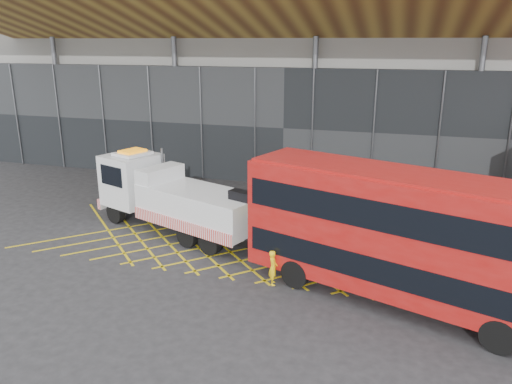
% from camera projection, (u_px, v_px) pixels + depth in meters
% --- Properties ---
extents(ground_plane, '(120.00, 120.00, 0.00)m').
position_uv_depth(ground_plane, '(191.00, 240.00, 25.32)').
color(ground_plane, '#262528').
extents(road_markings, '(26.36, 7.16, 0.01)m').
position_uv_depth(road_markings, '(283.00, 251.00, 23.99)').
color(road_markings, gold).
rests_on(road_markings, ground_plane).
extents(construction_building, '(55.00, 23.97, 18.00)m').
position_uv_depth(construction_building, '(305.00, 51.00, 39.03)').
color(construction_building, gray).
rests_on(construction_building, ground_plane).
extents(recovery_truck, '(11.44, 6.12, 4.07)m').
position_uv_depth(recovery_truck, '(172.00, 197.00, 26.12)').
color(recovery_truck, black).
rests_on(recovery_truck, ground_plane).
extents(bus_towed, '(12.89, 6.88, 5.15)m').
position_uv_depth(bus_towed, '(407.00, 234.00, 18.49)').
color(bus_towed, '#9E0F0C').
rests_on(bus_towed, ground_plane).
extents(worker, '(0.52, 0.63, 1.50)m').
position_uv_depth(worker, '(273.00, 268.00, 20.58)').
color(worker, yellow).
rests_on(worker, ground_plane).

